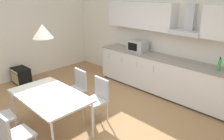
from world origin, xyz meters
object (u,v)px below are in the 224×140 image
Objects in this scene: dining_table at (50,97)px; chair_near_right at (12,133)px; bottle_green at (219,65)px; chair_far_right at (98,96)px; chair_far_left at (77,86)px; microwave at (138,46)px; guitar_amp at (21,76)px; pendant_lamp at (43,31)px.

chair_near_right is (0.34, -0.82, -0.16)m from dining_table.
bottle_green reaches higher than chair_near_right.
chair_far_left is (-0.66, -0.00, 0.00)m from chair_far_right.
chair_near_right is at bearing -80.62° from microwave.
guitar_amp is (-2.22, -0.27, -0.31)m from chair_far_left.
microwave is at bearing 87.79° from chair_far_left.
bottle_green is 0.19× the size of dining_table.
bottle_green is at bearing 26.64° from guitar_amp.
microwave is at bearing 106.89° from chair_far_right.
microwave is 0.92× the size of guitar_amp.
pendant_lamp is at bearing -112.19° from chair_far_right.
guitar_amp is at bearing 167.78° from pendant_lamp.
dining_table is (0.25, -2.77, -0.38)m from microwave.
microwave reaches higher than chair_far_right.
bottle_green is 0.89× the size of pendant_lamp.
chair_far_right and chair_near_right have the same top height.
bottle_green is at bearing 52.35° from chair_far_right.
microwave is at bearing 179.32° from bottle_green.
guitar_amp is at bearing 167.78° from dining_table.
pendant_lamp is at bearing 112.37° from chair_near_right.
pendant_lamp is (-0.34, 0.82, 1.31)m from chair_near_right.
chair_far_right is at bearing 67.81° from dining_table.
dining_table is 1.70× the size of chair_near_right.
chair_far_right is at bearing 67.81° from pendant_lamp.
bottle_green is 0.33× the size of chair_far_right.
chair_near_right is (0.67, -1.65, 0.00)m from chair_far_left.
chair_far_left is at bearing 111.78° from dining_table.
bottle_green reaches higher than chair_far_right.
chair_far_left is at bearing -92.21° from microwave.
chair_far_left is (-2.14, -1.92, -0.52)m from bottle_green.
chair_far_right is 1.65m from chair_near_right.
pendant_lamp is at bearing -68.22° from chair_far_left.
chair_far_right is (0.59, -1.94, -0.54)m from microwave.
microwave is 2.02m from chair_far_left.
dining_table reaches higher than guitar_amp.
bottle_green is 3.38m from pendant_lamp.
dining_table is 1.70× the size of chair_far_right.
chair_near_right is at bearing -89.90° from chair_far_right.
chair_near_right is at bearing -67.63° from dining_table.
guitar_amp is (-4.37, -2.19, -0.83)m from bottle_green.
chair_near_right is 2.72× the size of pendant_lamp.
chair_far_right reaches higher than guitar_amp.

